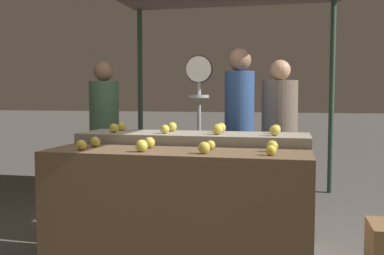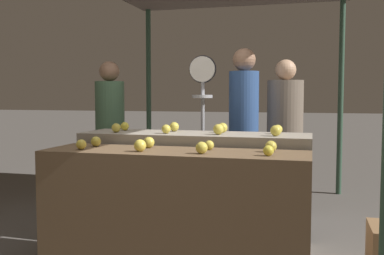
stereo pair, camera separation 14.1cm
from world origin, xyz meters
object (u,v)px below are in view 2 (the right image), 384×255
at_px(produce_scale, 202,103).
at_px(person_customer_right, 285,127).
at_px(person_customer_left, 110,125).
at_px(person_vendor_at_scale, 244,119).

relative_size(produce_scale, person_customer_right, 1.01).
xyz_separation_m(person_customer_left, person_customer_right, (1.88, 0.33, -0.01)).
height_order(person_vendor_at_scale, person_customer_left, person_vendor_at_scale).
bearing_deg(person_customer_right, person_vendor_at_scale, 49.68).
bearing_deg(produce_scale, person_customer_right, 37.94).
bearing_deg(person_customer_right, person_customer_left, 22.37).
distance_m(person_vendor_at_scale, person_customer_left, 1.48).
height_order(produce_scale, person_customer_left, produce_scale).
height_order(produce_scale, person_vendor_at_scale, person_vendor_at_scale).
distance_m(produce_scale, person_customer_right, 1.00).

